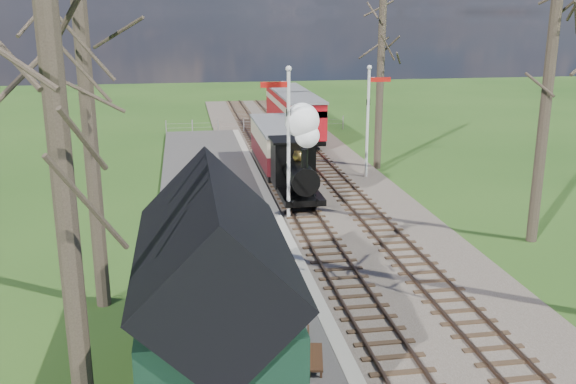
# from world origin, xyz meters

# --- Properties ---
(distant_hills) EXTENTS (114.40, 48.00, 22.02)m
(distant_hills) POSITION_xyz_m (1.40, 64.38, -16.21)
(distant_hills) COLOR #385B23
(distant_hills) RESTS_ON ground
(ballast_bed) EXTENTS (8.00, 60.00, 0.10)m
(ballast_bed) POSITION_xyz_m (1.30, 22.00, 0.05)
(ballast_bed) COLOR brown
(ballast_bed) RESTS_ON ground
(track_near) EXTENTS (1.60, 60.00, 0.15)m
(track_near) POSITION_xyz_m (0.00, 22.00, 0.10)
(track_near) COLOR brown
(track_near) RESTS_ON ground
(track_far) EXTENTS (1.60, 60.00, 0.15)m
(track_far) POSITION_xyz_m (2.60, 22.00, 0.10)
(track_far) COLOR brown
(track_far) RESTS_ON ground
(platform) EXTENTS (5.00, 44.00, 0.20)m
(platform) POSITION_xyz_m (-3.50, 14.00, 0.10)
(platform) COLOR #474442
(platform) RESTS_ON ground
(coping_strip) EXTENTS (0.40, 44.00, 0.21)m
(coping_strip) POSITION_xyz_m (-1.20, 14.00, 0.10)
(coping_strip) COLOR #B2AD9E
(coping_strip) RESTS_ON ground
(station_shed) EXTENTS (3.25, 6.30, 4.78)m
(station_shed) POSITION_xyz_m (-4.30, 4.00, 2.27)
(station_shed) COLOR black
(station_shed) RESTS_ON platform
(semaphore_near) EXTENTS (1.22, 0.24, 6.22)m
(semaphore_near) POSITION_xyz_m (-0.77, 16.00, 3.62)
(semaphore_near) COLOR silver
(semaphore_near) RESTS_ON ground
(semaphore_far) EXTENTS (1.22, 0.24, 5.72)m
(semaphore_far) POSITION_xyz_m (4.37, 22.00, 3.35)
(semaphore_far) COLOR silver
(semaphore_far) RESTS_ON ground
(bare_trees) EXTENTS (15.51, 22.39, 12.00)m
(bare_trees) POSITION_xyz_m (1.33, 10.10, 5.21)
(bare_trees) COLOR #382D23
(bare_trees) RESTS_ON ground
(fence_line) EXTENTS (12.60, 0.08, 1.00)m
(fence_line) POSITION_xyz_m (0.30, 36.00, 0.55)
(fence_line) COLOR slate
(fence_line) RESTS_ON ground
(locomotive) EXTENTS (1.81, 4.22, 4.52)m
(locomotive) POSITION_xyz_m (-0.01, 17.79, 2.08)
(locomotive) COLOR black
(locomotive) RESTS_ON ground
(coach) EXTENTS (2.11, 7.24, 2.22)m
(coach) POSITION_xyz_m (0.00, 23.86, 1.53)
(coach) COLOR black
(coach) RESTS_ON ground
(red_carriage_a) EXTENTS (2.34, 5.79, 2.46)m
(red_carriage_a) POSITION_xyz_m (2.60, 31.20, 1.67)
(red_carriage_a) COLOR black
(red_carriage_a) RESTS_ON ground
(red_carriage_b) EXTENTS (2.34, 5.79, 2.46)m
(red_carriage_b) POSITION_xyz_m (2.60, 36.70, 1.67)
(red_carriage_b) COLOR black
(red_carriage_b) RESTS_ON ground
(sign_board) EXTENTS (0.14, 0.74, 1.08)m
(sign_board) POSITION_xyz_m (-2.13, 8.03, 0.74)
(sign_board) COLOR #104D3F
(sign_board) RESTS_ON platform
(bench) EXTENTS (0.60, 1.30, 0.72)m
(bench) POSITION_xyz_m (-2.07, 4.44, 0.54)
(bench) COLOR #3F2616
(bench) RESTS_ON platform
(person) EXTENTS (0.51, 0.61, 1.43)m
(person) POSITION_xyz_m (-3.10, 3.99, 0.92)
(person) COLOR #191F2E
(person) RESTS_ON platform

